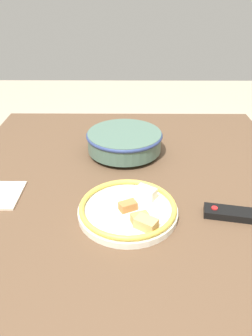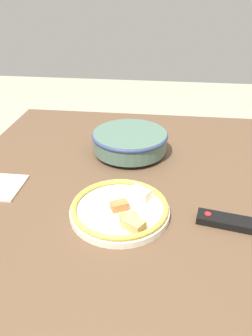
# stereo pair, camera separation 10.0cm
# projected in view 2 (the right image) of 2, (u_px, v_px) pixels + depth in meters

# --- Properties ---
(dining_table) EXTENTS (1.27, 1.09, 0.77)m
(dining_table) POSITION_uv_depth(u_px,v_px,m) (125.00, 213.00, 1.01)
(dining_table) COLOR brown
(dining_table) RESTS_ON ground_plane
(noodle_bowl) EXTENTS (0.27, 0.27, 0.08)m
(noodle_bowl) POSITION_uv_depth(u_px,v_px,m) (130.00, 141.00, 1.15)
(noodle_bowl) COLOR #4C6B5B
(noodle_bowl) RESTS_ON dining_table
(food_plate) EXTENTS (0.26, 0.26, 0.05)m
(food_plate) POSITION_uv_depth(u_px,v_px,m) (122.00, 209.00, 0.86)
(food_plate) COLOR silver
(food_plate) RESTS_ON dining_table
(tv_remote) EXTENTS (0.08, 0.18, 0.02)m
(tv_remote) POSITION_uv_depth(u_px,v_px,m) (232.00, 222.00, 0.83)
(tv_remote) COLOR black
(tv_remote) RESTS_ON dining_table
(folded_napkin) EXTENTS (0.14, 0.10, 0.01)m
(folded_napkin) POSITION_uv_depth(u_px,v_px,m) (5.00, 187.00, 0.98)
(folded_napkin) COLOR beige
(folded_napkin) RESTS_ON dining_table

